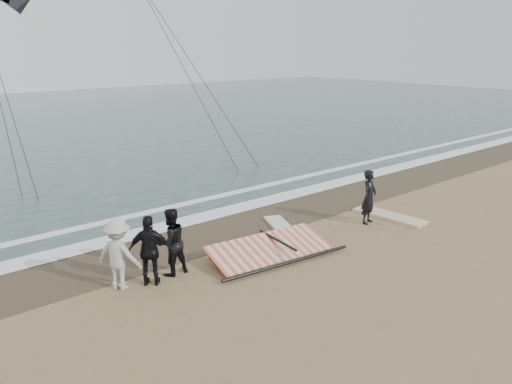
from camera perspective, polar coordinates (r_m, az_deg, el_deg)
ground at (r=13.96m, az=10.20°, el=-8.51°), size 120.00×120.00×0.00m
sea at (r=42.58m, az=-26.11°, el=6.97°), size 120.00×54.00×0.02m
wet_sand at (r=16.95m, az=-1.44°, el=-3.64°), size 120.00×2.80×0.01m
foam_near at (r=18.00m, az=-4.20°, el=-2.38°), size 120.00×0.90×0.01m
foam_far at (r=19.35m, az=-7.13°, el=-1.12°), size 120.00×0.45×0.01m
man_main at (r=17.18m, az=12.80°, el=-0.54°), size 0.77×0.60×1.85m
board_white at (r=18.15m, az=14.98°, el=-2.68°), size 0.96×2.65×0.10m
board_cream at (r=16.49m, az=3.02°, el=-4.08°), size 1.42×2.28×0.09m
trio_cluster at (r=12.89m, az=-12.67°, el=-6.40°), size 2.46×1.48×1.83m
sail_rig at (r=14.36m, az=1.00°, el=-6.66°), size 4.13×2.11×0.49m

